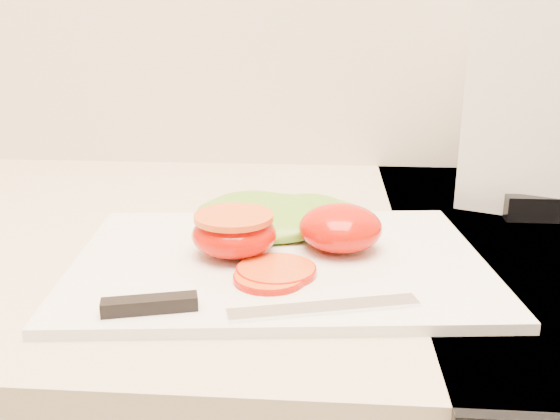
{
  "coord_description": "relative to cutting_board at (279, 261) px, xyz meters",
  "views": [
    {
      "loc": [
        0.09,
        1.0,
        1.17
      ],
      "look_at": [
        0.04,
        1.58,
        0.99
      ],
      "focal_mm": 40.0,
      "sensor_mm": 36.0,
      "label": 1
    }
  ],
  "objects": [
    {
      "name": "lettuce_leaf_1",
      "position": [
        0.02,
        0.09,
        0.02
      ],
      "size": [
        0.15,
        0.14,
        0.03
      ],
      "primitive_type": "ellipsoid",
      "rotation": [
        0.0,
        0.0,
        0.49
      ],
      "color": "#67A92C",
      "rests_on": "cutting_board"
    },
    {
      "name": "lettuce_leaf_0",
      "position": [
        -0.02,
        0.08,
        0.02
      ],
      "size": [
        0.18,
        0.15,
        0.03
      ],
      "primitive_type": "ellipsoid",
      "rotation": [
        0.0,
        0.0,
        -0.34
      ],
      "color": "#67A92C",
      "rests_on": "cutting_board"
    },
    {
      "name": "knife",
      "position": [
        -0.04,
        -0.12,
        0.01
      ],
      "size": [
        0.26,
        0.06,
        0.01
      ],
      "rotation": [
        0.0,
        0.0,
        0.27
      ],
      "color": "silver",
      "rests_on": "cutting_board"
    },
    {
      "name": "tomato_half_dome",
      "position": [
        0.06,
        0.03,
        0.03
      ],
      "size": [
        0.08,
        0.08,
        0.05
      ],
      "primitive_type": "ellipsoid",
      "color": "red",
      "rests_on": "cutting_board"
    },
    {
      "name": "cutting_board",
      "position": [
        0.0,
        0.0,
        0.0
      ],
      "size": [
        0.42,
        0.33,
        0.01
      ],
      "primitive_type": "cube",
      "rotation": [
        0.0,
        0.0,
        0.1
      ],
      "color": "white",
      "rests_on": "counter"
    },
    {
      "name": "tomato_slice_0",
      "position": [
        0.0,
        -0.04,
        0.01
      ],
      "size": [
        0.07,
        0.07,
        0.01
      ],
      "primitive_type": "cylinder",
      "color": "orange",
      "rests_on": "cutting_board"
    },
    {
      "name": "tomato_half_cut",
      "position": [
        -0.04,
        0.0,
        0.03
      ],
      "size": [
        0.08,
        0.08,
        0.04
      ],
      "color": "red",
      "rests_on": "cutting_board"
    },
    {
      "name": "tomato_slice_1",
      "position": [
        -0.0,
        -0.06,
        0.01
      ],
      "size": [
        0.06,
        0.06,
        0.01
      ],
      "primitive_type": "cylinder",
      "color": "orange",
      "rests_on": "cutting_board"
    }
  ]
}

